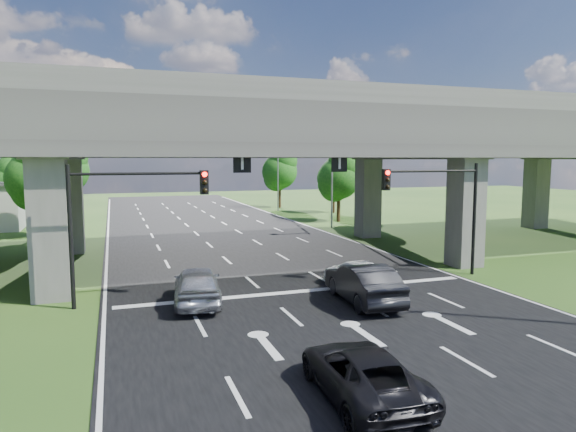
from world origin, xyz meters
TOP-DOWN VIEW (x-y plane):
  - ground at (0.00, 0.00)m, footprint 160.00×160.00m
  - road at (0.00, 10.00)m, footprint 18.00×120.00m
  - overpass at (0.00, 12.00)m, footprint 80.00×15.00m
  - signal_right at (7.82, 3.94)m, footprint 5.76×0.54m
  - signal_left at (-7.82, 3.94)m, footprint 5.76×0.54m
  - streetlight_far at (10.10, 24.00)m, footprint 3.38×0.25m
  - streetlight_beyond at (10.10, 40.00)m, footprint 3.38×0.25m
  - tree_left_near at (-13.95, 26.00)m, footprint 4.50×4.50m
  - tree_left_mid at (-16.95, 34.00)m, footprint 3.91×3.90m
  - tree_left_far at (-12.95, 42.00)m, footprint 4.80×4.80m
  - tree_right_near at (13.05, 28.00)m, footprint 4.20×4.20m
  - tree_right_mid at (16.05, 36.00)m, footprint 3.91×3.90m
  - tree_right_far at (12.05, 44.00)m, footprint 4.50×4.50m
  - car_silver at (-5.01, 3.00)m, footprint 2.56×5.05m
  - car_dark at (1.80, 0.86)m, footprint 2.17×5.27m
  - car_white at (2.58, 3.00)m, footprint 2.09×4.81m
  - car_trailing at (-2.34, -7.14)m, footprint 2.48×4.91m

SIDE VIEW (x-z plane):
  - ground at x=0.00m, z-range 0.00..0.00m
  - road at x=0.00m, z-range 0.00..0.03m
  - car_trailing at x=-2.34m, z-range 0.03..1.36m
  - car_white at x=2.58m, z-range 0.03..1.41m
  - car_silver at x=-5.01m, z-range 0.03..1.68m
  - car_dark at x=1.80m, z-range 0.03..1.73m
  - tree_left_mid at x=-16.95m, z-range 0.79..7.55m
  - tree_right_mid at x=16.05m, z-range 0.79..7.55m
  - signal_right at x=7.82m, z-range 1.19..7.19m
  - signal_left at x=-7.82m, z-range 1.19..7.19m
  - tree_right_near at x=13.05m, z-range 0.86..8.14m
  - tree_left_near at x=-13.95m, z-range 0.92..8.72m
  - tree_right_far at x=12.05m, z-range 0.92..8.72m
  - tree_left_far at x=-12.95m, z-range 0.98..9.30m
  - streetlight_far at x=10.10m, z-range 0.85..10.85m
  - streetlight_beyond at x=10.10m, z-range 0.85..10.85m
  - overpass at x=0.00m, z-range 2.92..12.92m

